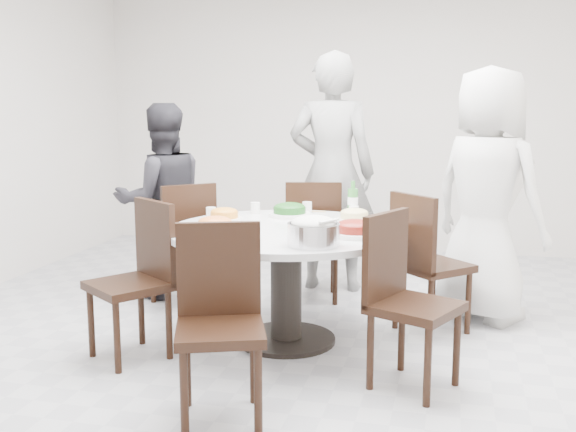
% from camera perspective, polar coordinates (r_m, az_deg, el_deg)
% --- Properties ---
extents(floor, '(6.00, 6.00, 0.01)m').
position_cam_1_polar(floor, '(4.40, 3.24, -10.86)').
color(floor, '#AFB0B4').
rests_on(floor, ground).
extents(wall_back, '(6.00, 0.01, 2.80)m').
position_cam_1_polar(wall_back, '(7.09, 7.94, 8.39)').
color(wall_back, silver).
rests_on(wall_back, ground).
extents(wall_front, '(6.00, 0.01, 2.80)m').
position_cam_1_polar(wall_front, '(1.30, -21.65, 3.00)').
color(wall_front, silver).
rests_on(wall_front, ground).
extents(dining_table, '(1.50, 1.50, 0.75)m').
position_cam_1_polar(dining_table, '(4.35, -0.16, -5.90)').
color(dining_table, silver).
rests_on(dining_table, floor).
extents(chair_ne, '(0.59, 0.59, 0.95)m').
position_cam_1_polar(chair_ne, '(4.62, 12.16, -3.90)').
color(chair_ne, black).
rests_on(chair_ne, floor).
extents(chair_n, '(0.50, 0.50, 0.95)m').
position_cam_1_polar(chair_n, '(5.28, 2.12, -2.01)').
color(chair_n, black).
rests_on(chair_n, floor).
extents(chair_nw, '(0.59, 0.59, 0.95)m').
position_cam_1_polar(chair_nw, '(5.17, -9.08, -2.37)').
color(chair_nw, black).
rests_on(chair_nw, floor).
extents(chair_sw, '(0.59, 0.59, 0.95)m').
position_cam_1_polar(chair_sw, '(4.16, -13.38, -5.45)').
color(chair_sw, black).
rests_on(chair_sw, floor).
extents(chair_s, '(0.54, 0.54, 0.95)m').
position_cam_1_polar(chair_s, '(3.29, -5.78, -9.28)').
color(chair_s, black).
rests_on(chair_s, floor).
extents(chair_se, '(0.56, 0.56, 0.95)m').
position_cam_1_polar(chair_se, '(3.70, 10.73, -7.26)').
color(chair_se, black).
rests_on(chair_se, floor).
extents(diner_right, '(1.04, 0.97, 1.79)m').
position_cam_1_polar(diner_right, '(4.92, 16.52, 1.67)').
color(diner_right, silver).
rests_on(diner_right, floor).
extents(diner_middle, '(0.72, 0.48, 1.94)m').
position_cam_1_polar(diner_middle, '(5.53, 3.73, 3.69)').
color(diner_middle, black).
rests_on(diner_middle, floor).
extents(diner_left, '(0.94, 0.90, 1.53)m').
position_cam_1_polar(diner_left, '(5.41, -10.62, 1.24)').
color(diner_left, black).
rests_on(diner_left, floor).
extents(dish_greens, '(0.29, 0.29, 0.07)m').
position_cam_1_polar(dish_greens, '(4.69, 0.13, 0.40)').
color(dish_greens, white).
rests_on(dish_greens, dining_table).
extents(dish_pale, '(0.24, 0.24, 0.06)m').
position_cam_1_polar(dish_pale, '(4.50, 5.63, -0.11)').
color(dish_pale, white).
rests_on(dish_pale, dining_table).
extents(dish_orange, '(0.24, 0.24, 0.06)m').
position_cam_1_polar(dish_orange, '(4.52, -5.42, -0.05)').
color(dish_orange, white).
rests_on(dish_orange, dining_table).
extents(dish_redbrown, '(0.30, 0.30, 0.08)m').
position_cam_1_polar(dish_redbrown, '(4.02, 5.70, -1.18)').
color(dish_redbrown, white).
rests_on(dish_redbrown, dining_table).
extents(dish_tofu, '(0.27, 0.27, 0.07)m').
position_cam_1_polar(dish_tofu, '(4.16, -6.20, -0.86)').
color(dish_tofu, white).
rests_on(dish_tofu, dining_table).
extents(rice_bowl, '(0.29, 0.29, 0.13)m').
position_cam_1_polar(rice_bowl, '(3.74, 2.17, -1.57)').
color(rice_bowl, silver).
rests_on(rice_bowl, dining_table).
extents(soup_bowl, '(0.24, 0.24, 0.08)m').
position_cam_1_polar(soup_bowl, '(3.92, -6.48, -1.48)').
color(soup_bowl, white).
rests_on(soup_bowl, dining_table).
extents(beverage_bottle, '(0.07, 0.07, 0.25)m').
position_cam_1_polar(beverage_bottle, '(4.72, 5.51, 1.48)').
color(beverage_bottle, '#327E33').
rests_on(beverage_bottle, dining_table).
extents(tea_cups, '(0.07, 0.07, 0.08)m').
position_cam_1_polar(tea_cups, '(4.89, 1.49, 0.81)').
color(tea_cups, white).
rests_on(tea_cups, dining_table).
extents(chopsticks, '(0.24, 0.04, 0.01)m').
position_cam_1_polar(chopsticks, '(4.88, 1.76, 0.38)').
color(chopsticks, tan).
rests_on(chopsticks, dining_table).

